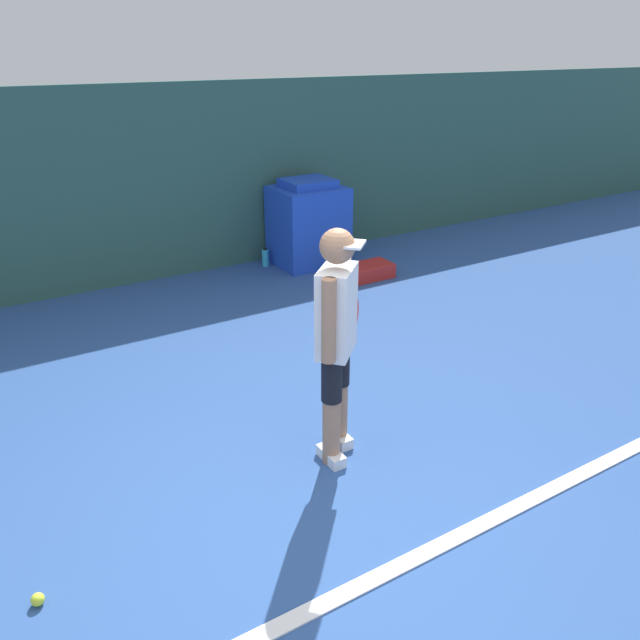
{
  "coord_description": "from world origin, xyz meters",
  "views": [
    {
      "loc": [
        -1.55,
        -2.56,
        2.62
      ],
      "look_at": [
        0.42,
        0.67,
        0.93
      ],
      "focal_mm": 35.0,
      "sensor_mm": 36.0,
      "label": 1
    }
  ],
  "objects_px": {
    "equipment_bag": "(366,271)",
    "covered_chair": "(308,224)",
    "tennis_player": "(337,336)",
    "tennis_ball": "(38,599)",
    "water_bottle": "(265,258)"
  },
  "relations": [
    {
      "from": "tennis_player",
      "to": "covered_chair",
      "type": "height_order",
      "value": "tennis_player"
    },
    {
      "from": "equipment_bag",
      "to": "water_bottle",
      "type": "distance_m",
      "value": 1.34
    },
    {
      "from": "tennis_ball",
      "to": "equipment_bag",
      "type": "bearing_deg",
      "value": 36.11
    },
    {
      "from": "covered_chair",
      "to": "equipment_bag",
      "type": "xyz_separation_m",
      "value": [
        0.3,
        -0.87,
        -0.43
      ]
    },
    {
      "from": "water_bottle",
      "to": "equipment_bag",
      "type": "bearing_deg",
      "value": -51.07
    },
    {
      "from": "tennis_player",
      "to": "tennis_ball",
      "type": "relative_size",
      "value": 23.62
    },
    {
      "from": "tennis_ball",
      "to": "equipment_bag",
      "type": "relative_size",
      "value": 0.11
    },
    {
      "from": "equipment_bag",
      "to": "water_bottle",
      "type": "height_order",
      "value": "water_bottle"
    },
    {
      "from": "tennis_ball",
      "to": "water_bottle",
      "type": "xyz_separation_m",
      "value": [
        3.37,
        4.11,
        0.08
      ]
    },
    {
      "from": "tennis_ball",
      "to": "covered_chair",
      "type": "xyz_separation_m",
      "value": [
        3.91,
        3.94,
        0.48
      ]
    },
    {
      "from": "tennis_ball",
      "to": "tennis_player",
      "type": "bearing_deg",
      "value": 9.02
    },
    {
      "from": "tennis_player",
      "to": "equipment_bag",
      "type": "height_order",
      "value": "tennis_player"
    },
    {
      "from": "tennis_ball",
      "to": "covered_chair",
      "type": "relative_size",
      "value": 0.06
    },
    {
      "from": "tennis_ball",
      "to": "water_bottle",
      "type": "relative_size",
      "value": 0.28
    },
    {
      "from": "equipment_bag",
      "to": "covered_chair",
      "type": "bearing_deg",
      "value": 109.02
    }
  ]
}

